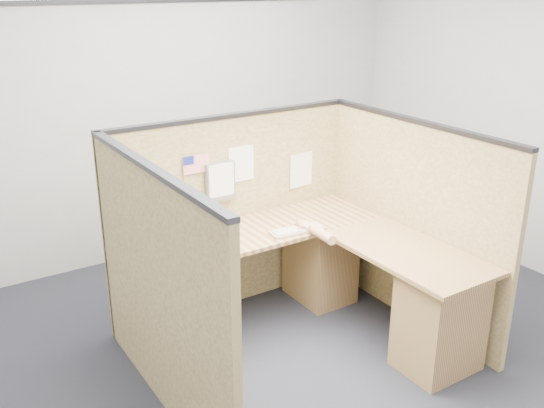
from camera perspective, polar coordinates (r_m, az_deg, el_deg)
floor at (r=4.28m, az=3.46°, el=-14.43°), size 5.00×5.00×0.00m
wall_back at (r=5.58m, az=-10.16°, el=9.29°), size 5.00×0.00×5.00m
cubicle_partitions at (r=4.22m, az=0.25°, el=-3.04°), size 2.06×1.83×1.53m
l_desk at (r=4.37m, az=3.31°, el=-7.65°), size 1.95×1.75×0.73m
laptop at (r=4.28m, az=-9.57°, el=-2.79°), size 0.29×0.28×0.21m
keyboard at (r=4.38m, az=2.39°, el=-2.48°), size 0.43×0.18×0.03m
mouse at (r=4.41m, az=3.02°, el=-2.20°), size 0.12×0.08×0.05m
hand_forearm at (r=4.31m, az=4.21°, el=-2.58°), size 0.11×0.39×0.08m
blue_poster at (r=4.16m, az=-14.13°, el=2.67°), size 0.19×0.02×0.26m
american_flag at (r=4.35m, az=-7.41°, el=3.53°), size 0.21×0.01×0.36m
file_holder at (r=4.46m, az=-4.91°, el=2.13°), size 0.23×0.05×0.29m
paper_left at (r=4.55m, az=-2.91°, el=3.79°), size 0.21×0.00×0.27m
paper_right at (r=4.88m, az=2.76°, el=3.20°), size 0.22×0.02×0.28m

